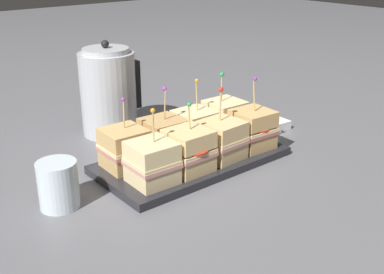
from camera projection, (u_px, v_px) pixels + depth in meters
The scene contains 13 objects.
ground_plane at pixel (192, 163), 1.10m from camera, with size 6.00×6.00×0.00m, color slate.
serving_platter at pixel (192, 160), 1.10m from camera, with size 0.43×0.22×0.02m.
sandwich_front_far_left at pixel (152, 163), 0.96m from camera, with size 0.09×0.09×0.16m.
sandwich_front_center_left at pixel (189, 150), 1.01m from camera, with size 0.09×0.09×0.15m.
sandwich_front_center_right at pixel (222, 140), 1.07m from camera, with size 0.10×0.10×0.16m.
sandwich_front_far_right at pixel (253, 129), 1.13m from camera, with size 0.10×0.10×0.17m.
sandwich_back_far_left at pixel (124, 148), 1.03m from camera, with size 0.09×0.09×0.15m.
sandwich_back_center_left at pixel (163, 137), 1.09m from camera, with size 0.09×0.09×0.16m.
sandwich_back_center_right at pixel (195, 128), 1.14m from camera, with size 0.09×0.09×0.16m.
sandwich_back_far_right at pixel (225, 118), 1.20m from camera, with size 0.09×0.09×0.16m.
kettle_steel at pixel (109, 92), 1.24m from camera, with size 0.17×0.14×0.25m.
drinking_glass at pixel (58, 185), 0.90m from camera, with size 0.08×0.08×0.09m.
napkin_stack at pixel (264, 124), 1.31m from camera, with size 0.11×0.11×0.02m.
Camera 1 is at (-0.63, -0.77, 0.47)m, focal length 45.00 mm.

